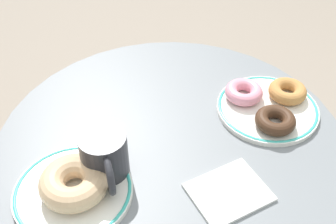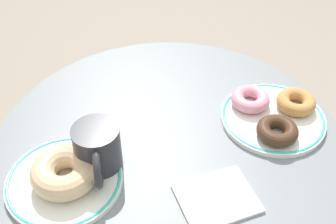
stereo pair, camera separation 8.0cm
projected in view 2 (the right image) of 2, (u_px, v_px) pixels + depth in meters
cafe_table at (169, 206)px, 0.97m from camera, size 0.68×0.68×0.77m
plate_left at (64, 181)px, 0.73m from camera, size 0.20×0.20×0.01m
plate_right at (273, 118)px, 0.85m from camera, size 0.21×0.21×0.01m
donut_glazed at (65, 172)px, 0.71m from camera, size 0.15×0.15×0.04m
donut_old_fashioned at (296, 102)px, 0.86m from camera, size 0.10×0.10×0.03m
donut_pink_frosted at (250, 99)px, 0.86m from camera, size 0.11×0.11×0.03m
donut_chocolate at (277, 131)px, 0.80m from camera, size 0.11×0.11×0.03m
paper_napkin at (217, 198)px, 0.71m from camera, size 0.13×0.11×0.01m
coffee_mug at (98, 150)px, 0.73m from camera, size 0.08×0.12×0.09m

